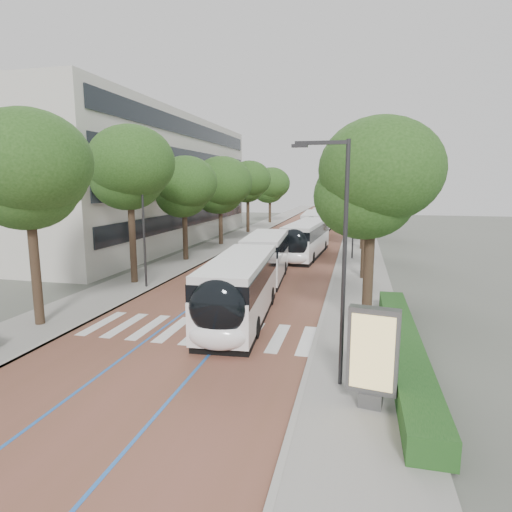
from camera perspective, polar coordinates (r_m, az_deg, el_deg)
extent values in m
plane|color=#51544C|center=(19.44, -9.30, -10.85)|extent=(160.00, 160.00, 0.00)
cube|color=brown|center=(57.60, 6.18, 2.92)|extent=(11.00, 140.00, 0.02)
cube|color=gray|center=(59.00, -1.08, 3.18)|extent=(4.00, 140.00, 0.12)
cube|color=gray|center=(57.15, 13.66, 2.69)|extent=(4.00, 140.00, 0.12)
cube|color=gray|center=(58.56, 0.73, 3.13)|extent=(0.20, 140.00, 0.14)
cube|color=gray|center=(57.17, 11.76, 2.77)|extent=(0.20, 140.00, 0.14)
cube|color=silver|center=(22.45, -19.80, -8.41)|extent=(0.55, 3.60, 0.01)
cube|color=silver|center=(21.81, -17.02, -8.78)|extent=(0.55, 3.60, 0.01)
cube|color=silver|center=(21.22, -14.07, -9.16)|extent=(0.55, 3.60, 0.01)
cube|color=silver|center=(20.70, -10.95, -9.54)|extent=(0.55, 3.60, 0.01)
cube|color=silver|center=(20.23, -7.67, -9.90)|extent=(0.55, 3.60, 0.01)
cube|color=silver|center=(19.84, -4.24, -10.24)|extent=(0.55, 3.60, 0.01)
cube|color=silver|center=(19.51, -0.68, -10.56)|extent=(0.55, 3.60, 0.01)
cube|color=silver|center=(19.27, 2.99, -10.84)|extent=(0.55, 3.60, 0.01)
cube|color=silver|center=(19.10, 6.75, -11.09)|extent=(0.55, 3.60, 0.01)
cube|color=#235BB1|center=(57.82, 4.60, 2.98)|extent=(0.12, 126.00, 0.01)
cube|color=#235BB1|center=(57.42, 7.76, 2.88)|extent=(0.12, 126.00, 0.01)
cube|color=#B1ADA4|center=(52.09, -17.63, 9.51)|extent=(18.00, 40.00, 14.00)
cube|color=black|center=(48.24, -8.09, 5.13)|extent=(0.12, 38.00, 1.60)
cube|color=black|center=(48.10, -8.18, 8.93)|extent=(0.12, 38.00, 1.60)
cube|color=black|center=(48.16, -8.27, 12.74)|extent=(0.12, 38.00, 1.60)
cube|color=black|center=(48.42, -8.36, 16.29)|extent=(0.12, 38.00, 1.60)
cube|color=#164016|center=(17.99, 19.07, -11.23)|extent=(1.20, 14.00, 0.80)
cylinder|color=#2D2C2F|center=(14.01, 11.67, -1.47)|extent=(0.14, 0.14, 8.00)
cube|color=#2D2C2F|center=(13.85, 8.82, 14.71)|extent=(1.70, 0.12, 0.12)
cube|color=#2D2C2F|center=(13.92, 5.85, 14.41)|extent=(0.50, 0.20, 0.10)
cylinder|color=#2D2C2F|center=(38.84, 12.90, 5.55)|extent=(0.14, 0.14, 8.00)
cube|color=#2D2C2F|center=(38.79, 11.91, 11.34)|extent=(1.70, 0.12, 0.12)
cube|color=#2D2C2F|center=(38.81, 10.86, 11.26)|extent=(0.50, 0.20, 0.10)
cylinder|color=#2D2C2F|center=(28.21, -14.75, 3.98)|extent=(0.14, 0.14, 8.00)
cylinder|color=black|center=(22.67, -27.28, -2.22)|extent=(0.44, 0.44, 5.04)
ellipsoid|color=#1E4215|center=(22.26, -28.21, 9.41)|extent=(5.54, 5.54, 4.71)
cylinder|color=black|center=(29.92, -16.10, 1.42)|extent=(0.44, 0.44, 5.33)
ellipsoid|color=#1E4215|center=(29.64, -16.55, 10.72)|extent=(5.62, 5.62, 4.78)
cylinder|color=black|center=(38.00, -9.41, 2.66)|extent=(0.44, 0.44, 4.40)
ellipsoid|color=#1E4215|center=(37.72, -9.58, 8.71)|extent=(5.33, 5.33, 4.53)
cylinder|color=black|center=(47.31, -4.73, 4.16)|extent=(0.44, 0.44, 4.44)
ellipsoid|color=#1E4215|center=(47.09, -4.80, 9.05)|extent=(6.49, 6.49, 5.52)
cylinder|color=black|center=(58.78, -1.08, 5.42)|extent=(0.44, 0.44, 4.75)
ellipsoid|color=#1E4215|center=(58.61, -1.10, 9.64)|extent=(5.76, 5.76, 4.90)
cylinder|color=black|center=(73.38, 1.86, 6.12)|extent=(0.44, 0.44, 4.34)
ellipsoid|color=#1E4215|center=(73.24, 1.88, 9.20)|extent=(6.25, 6.25, 5.31)
cylinder|color=black|center=(19.27, 14.67, -3.81)|extent=(0.44, 0.44, 4.77)
ellipsoid|color=#1E4215|center=(18.76, 15.24, 9.19)|extent=(5.09, 5.09, 4.33)
cylinder|color=black|center=(31.10, 14.24, 0.84)|extent=(0.44, 0.44, 4.29)
ellipsoid|color=#1E4215|center=(30.76, 14.54, 8.03)|extent=(4.79, 4.79, 4.07)
cylinder|color=black|center=(44.99, 14.04, 3.57)|extent=(0.44, 0.44, 4.37)
ellipsoid|color=#1E4215|center=(44.76, 14.25, 8.63)|extent=(5.09, 5.09, 4.32)
cylinder|color=black|center=(60.92, 13.93, 5.13)|extent=(0.44, 0.44, 4.40)
ellipsoid|color=#1E4215|center=(60.75, 14.08, 8.89)|extent=(5.89, 5.89, 5.01)
cylinder|color=black|center=(26.04, 0.06, -1.38)|extent=(2.36, 1.07, 2.30)
cube|color=white|center=(21.23, -2.12, -5.37)|extent=(3.20, 9.52, 1.82)
cube|color=black|center=(20.97, -2.14, -2.36)|extent=(3.23, 9.34, 0.97)
cube|color=silver|center=(20.84, -2.15, -0.64)|extent=(3.14, 9.33, 0.31)
cube|color=black|center=(21.54, -2.10, -8.16)|extent=(3.12, 9.15, 0.35)
cube|color=white|center=(30.33, 1.33, -0.77)|extent=(3.08, 7.91, 1.82)
cube|color=black|center=(30.15, 1.34, 1.36)|extent=(3.11, 7.76, 0.97)
cube|color=silver|center=(30.06, 1.35, 2.57)|extent=(3.02, 7.75, 0.31)
cube|color=black|center=(30.55, 1.33, -2.78)|extent=(3.01, 7.59, 0.35)
ellipsoid|color=black|center=(16.78, -5.15, -6.89)|extent=(2.43, 1.28, 2.28)
ellipsoid|color=white|center=(17.09, -5.13, -10.60)|extent=(2.42, 1.18, 1.14)
cylinder|color=black|center=(19.59, -6.70, -9.07)|extent=(0.37, 1.02, 1.00)
cylinder|color=black|center=(19.12, -0.08, -9.48)|extent=(0.37, 1.02, 1.00)
cylinder|color=black|center=(32.26, -0.26, -1.51)|extent=(0.37, 1.02, 1.00)
cylinder|color=black|center=(31.98, 3.74, -1.63)|extent=(0.37, 1.02, 1.00)
cylinder|color=black|center=(24.57, -3.31, -5.12)|extent=(0.37, 1.02, 1.00)
cylinder|color=black|center=(24.20, 1.95, -5.35)|extent=(0.37, 1.02, 1.00)
cube|color=white|center=(40.38, 6.81, 1.79)|extent=(3.23, 12.13, 1.82)
cube|color=black|center=(40.24, 6.84, 3.40)|extent=(3.26, 11.89, 0.97)
cube|color=silver|center=(40.17, 6.86, 4.31)|extent=(3.17, 11.89, 0.31)
cube|color=black|center=(40.54, 6.78, 0.27)|extent=(3.15, 11.65, 0.35)
ellipsoid|color=black|center=(34.59, 5.11, 1.74)|extent=(2.41, 1.24, 2.28)
ellipsoid|color=white|center=(34.72, 5.07, -0.14)|extent=(2.41, 1.14, 1.14)
cylinder|color=black|center=(37.23, 4.09, -0.02)|extent=(0.36, 1.02, 1.00)
cylinder|color=black|center=(36.80, 7.52, -0.20)|extent=(0.36, 1.02, 1.00)
cylinder|color=black|center=(44.39, 6.22, 1.53)|extent=(0.36, 1.02, 1.00)
cylinder|color=black|center=(44.03, 9.11, 1.39)|extent=(0.36, 1.02, 1.00)
cube|color=white|center=(53.55, 7.72, 3.72)|extent=(3.09, 12.11, 1.82)
cube|color=black|center=(53.44, 7.74, 4.93)|extent=(3.12, 11.87, 0.97)
cube|color=silver|center=(53.40, 7.76, 5.62)|extent=(3.03, 11.87, 0.31)
cube|color=black|center=(53.67, 7.69, 2.56)|extent=(3.02, 11.63, 0.35)
ellipsoid|color=black|center=(47.66, 7.37, 3.89)|extent=(2.40, 1.21, 2.28)
ellipsoid|color=white|center=(47.74, 7.34, 2.52)|extent=(2.40, 1.11, 1.14)
cylinder|color=black|center=(50.14, 6.19, 2.47)|extent=(0.35, 1.01, 1.00)
cylinder|color=black|center=(50.02, 8.78, 2.39)|extent=(0.35, 1.01, 1.00)
cylinder|color=black|center=(57.47, 6.77, 3.38)|extent=(0.35, 1.01, 1.00)
cylinder|color=black|center=(57.36, 9.02, 3.32)|extent=(0.35, 1.01, 1.00)
cube|color=white|center=(67.08, 9.09, 4.88)|extent=(2.53, 12.01, 1.82)
cube|color=black|center=(67.00, 9.12, 5.85)|extent=(2.57, 11.77, 0.97)
cube|color=silver|center=(66.96, 9.13, 6.40)|extent=(2.48, 11.77, 0.31)
cube|color=black|center=(67.18, 9.07, 3.96)|extent=(2.48, 11.53, 0.35)
ellipsoid|color=black|center=(61.21, 8.67, 5.14)|extent=(2.35, 1.11, 2.28)
ellipsoid|color=white|center=(61.26, 8.64, 4.07)|extent=(2.35, 1.01, 1.14)
cylinder|color=black|center=(63.68, 7.80, 3.97)|extent=(0.30, 1.00, 1.00)
cylinder|color=black|center=(63.50, 9.83, 3.90)|extent=(0.30, 1.00, 1.00)
cylinder|color=black|center=(71.01, 8.41, 4.55)|extent=(0.30, 1.00, 1.00)
cylinder|color=black|center=(70.85, 10.24, 4.48)|extent=(0.30, 1.00, 1.00)
cube|color=white|center=(79.10, 9.42, 5.60)|extent=(3.07, 12.11, 1.82)
cube|color=black|center=(79.03, 9.44, 6.42)|extent=(3.10, 11.87, 0.97)
cube|color=silver|center=(79.00, 9.45, 6.88)|extent=(3.01, 11.86, 0.31)
cube|color=black|center=(79.19, 9.39, 4.81)|extent=(3.00, 11.62, 0.35)
ellipsoid|color=black|center=(73.22, 9.32, 5.86)|extent=(2.40, 1.21, 2.28)
ellipsoid|color=white|center=(73.25, 9.30, 4.96)|extent=(2.40, 1.11, 1.14)
cylinder|color=black|center=(75.61, 8.48, 4.85)|extent=(0.35, 1.01, 1.00)
cylinder|color=black|center=(75.56, 10.19, 4.80)|extent=(0.35, 1.01, 1.00)
cylinder|color=black|center=(82.98, 8.68, 5.27)|extent=(0.35, 1.01, 1.00)
cylinder|color=black|center=(82.93, 10.25, 5.23)|extent=(0.35, 1.01, 1.00)
cube|color=#59595B|center=(14.07, 15.04, -17.87)|extent=(0.77, 0.67, 0.46)
cube|color=#59595B|center=(13.44, 15.34, -12.04)|extent=(1.53, 0.63, 2.62)
cube|color=#DDC275|center=(13.24, 15.21, -12.38)|extent=(1.24, 0.22, 2.28)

